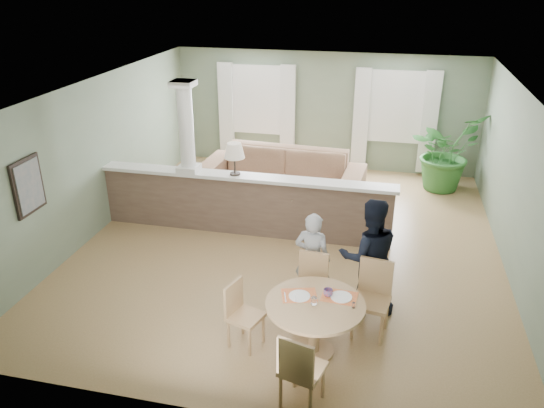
% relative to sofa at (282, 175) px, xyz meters
% --- Properties ---
extents(ground, '(8.00, 8.00, 0.00)m').
position_rel_sofa_xyz_m(ground, '(0.58, -1.96, -0.49)').
color(ground, tan).
rests_on(ground, ground).
extents(room_shell, '(7.02, 8.02, 2.71)m').
position_rel_sofa_xyz_m(room_shell, '(0.55, -1.33, 1.32)').
color(room_shell, gray).
rests_on(room_shell, ground).
extents(pony_wall, '(5.32, 0.38, 2.70)m').
position_rel_sofa_xyz_m(pony_wall, '(-0.40, -1.76, 0.22)').
color(pony_wall, brown).
rests_on(pony_wall, ground).
extents(sofa, '(3.41, 1.51, 0.98)m').
position_rel_sofa_xyz_m(sofa, '(0.00, 0.00, 0.00)').
color(sofa, '#9A7654').
rests_on(sofa, ground).
extents(houseplant, '(1.94, 1.97, 1.65)m').
position_rel_sofa_xyz_m(houseplant, '(3.28, 1.24, 0.34)').
color(houseplant, '#2D6829').
rests_on(houseplant, ground).
extents(dining_table, '(1.21, 1.21, 0.82)m').
position_rel_sofa_xyz_m(dining_table, '(1.40, -4.73, 0.09)').
color(dining_table, tan).
rests_on(dining_table, ground).
extents(chair_far_boy, '(0.45, 0.45, 0.94)m').
position_rel_sofa_xyz_m(chair_far_boy, '(1.24, -4.00, 0.03)').
color(chair_far_boy, tan).
rests_on(chair_far_boy, ground).
extents(chair_far_man, '(0.52, 0.52, 1.01)m').
position_rel_sofa_xyz_m(chair_far_man, '(2.06, -4.13, 0.07)').
color(chair_far_man, tan).
rests_on(chair_far_man, ground).
extents(chair_near, '(0.53, 0.53, 0.96)m').
position_rel_sofa_xyz_m(chair_near, '(1.38, -5.67, 0.04)').
color(chair_near, tan).
rests_on(chair_near, ground).
extents(chair_side, '(0.49, 0.49, 0.86)m').
position_rel_sofa_xyz_m(chair_side, '(0.47, -4.75, -0.01)').
color(chair_side, tan).
rests_on(chair_side, ground).
extents(child_person, '(0.55, 0.41, 1.40)m').
position_rel_sofa_xyz_m(child_person, '(1.20, -3.66, 0.21)').
color(child_person, '#9B9BA0').
rests_on(child_person, ground).
extents(man_person, '(0.95, 0.82, 1.68)m').
position_rel_sofa_xyz_m(man_person, '(1.96, -3.67, 0.35)').
color(man_person, black).
rests_on(man_person, ground).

